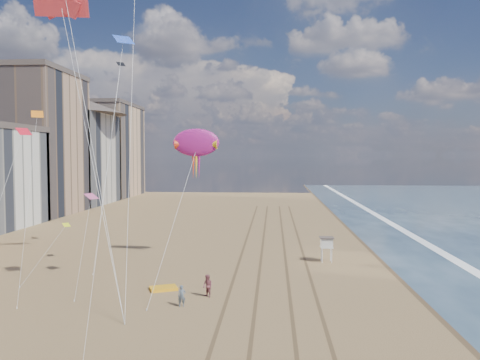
{
  "coord_description": "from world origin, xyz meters",
  "views": [
    {
      "loc": [
        2.58,
        -19.2,
        11.87
      ],
      "look_at": [
        -0.65,
        26.0,
        9.5
      ],
      "focal_mm": 35.0,
      "sensor_mm": 36.0,
      "label": 1
    }
  ],
  "objects_px": {
    "lifeguard_stand": "(327,243)",
    "grounded_kite": "(164,288)",
    "show_kite": "(196,143)",
    "kite_flyer_a": "(182,296)",
    "kite_flyer_b": "(208,286)"
  },
  "relations": [
    {
      "from": "show_kite",
      "to": "kite_flyer_a",
      "type": "distance_m",
      "value": 20.67
    },
    {
      "from": "lifeguard_stand",
      "to": "show_kite",
      "type": "bearing_deg",
      "value": 179.89
    },
    {
      "from": "show_kite",
      "to": "kite_flyer_a",
      "type": "height_order",
      "value": "show_kite"
    },
    {
      "from": "lifeguard_stand",
      "to": "grounded_kite",
      "type": "relative_size",
      "value": 1.2
    },
    {
      "from": "grounded_kite",
      "to": "kite_flyer_a",
      "type": "xyz_separation_m",
      "value": [
        2.52,
        -4.44,
        0.71
      ]
    },
    {
      "from": "lifeguard_stand",
      "to": "grounded_kite",
      "type": "distance_m",
      "value": 19.78
    },
    {
      "from": "show_kite",
      "to": "kite_flyer_a",
      "type": "relative_size",
      "value": 12.69
    },
    {
      "from": "kite_flyer_a",
      "to": "grounded_kite",
      "type": "bearing_deg",
      "value": 102.46
    },
    {
      "from": "kite_flyer_a",
      "to": "kite_flyer_b",
      "type": "relative_size",
      "value": 0.89
    },
    {
      "from": "lifeguard_stand",
      "to": "show_kite",
      "type": "height_order",
      "value": "show_kite"
    },
    {
      "from": "show_kite",
      "to": "kite_flyer_a",
      "type": "bearing_deg",
      "value": -84.63
    },
    {
      "from": "kite_flyer_a",
      "to": "show_kite",
      "type": "bearing_deg",
      "value": 78.26
    },
    {
      "from": "show_kite",
      "to": "kite_flyer_b",
      "type": "xyz_separation_m",
      "value": [
        3.23,
        -13.86,
        -12.34
      ]
    },
    {
      "from": "show_kite",
      "to": "kite_flyer_b",
      "type": "relative_size",
      "value": 11.3
    },
    {
      "from": "lifeguard_stand",
      "to": "show_kite",
      "type": "xyz_separation_m",
      "value": [
        -14.64,
        0.03,
        11.14
      ]
    }
  ]
}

